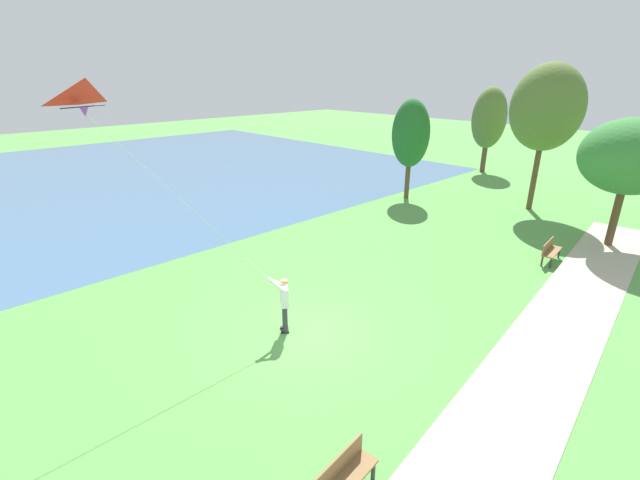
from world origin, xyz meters
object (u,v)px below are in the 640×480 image
Objects in this scene: tree_treeline_left at (411,134)px; tree_behind_path at (489,118)px; flying_kite at (89,99)px; tree_treeline_right at (630,157)px; park_bench_near_walkway at (342,476)px; park_bench_far_walkway at (550,250)px; tree_lakeside_near at (547,108)px; person_kite_flyer at (284,300)px.

tree_treeline_left is 10.68m from tree_behind_path.
tree_treeline_right is (7.05, 18.71, -2.75)m from flying_kite.
tree_treeline_left reaches higher than park_bench_near_walkway.
flying_kite is at bearing -111.65° from park_bench_far_walkway.
tree_behind_path is 15.63m from tree_treeline_right.
tree_treeline_left is (-6.30, -3.09, -1.66)m from tree_lakeside_near.
person_kite_flyer is at bearing -75.34° from tree_behind_path.
person_kite_flyer is at bearing 57.40° from flying_kite.
flying_kite reaches higher than tree_treeline_right.
tree_lakeside_near is at bearing 103.56° from park_bench_near_walkway.
park_bench_near_walkway is at bearing -57.50° from tree_treeline_left.
tree_treeline_right reaches higher than park_bench_near_walkway.
tree_treeline_left is 0.93× the size of tree_behind_path.
tree_treeline_right is at bearing 0.24° from tree_treeline_left.
tree_behind_path is at bearing 125.27° from park_bench_far_walkway.
tree_behind_path reaches higher than tree_treeline_right.
tree_treeline_right is (11.46, -10.63, -0.08)m from tree_behind_path.
person_kite_flyer is 5.73m from park_bench_near_walkway.
person_kite_flyer is at bearing -67.15° from tree_treeline_left.
tree_behind_path is at bearing 112.39° from park_bench_near_walkway.
tree_treeline_left is at bearing 122.50° from park_bench_near_walkway.
person_kite_flyer is 11.74m from park_bench_far_walkway.
tree_treeline_left is (-9.90, 3.87, 3.38)m from park_bench_far_walkway.
tree_behind_path is (-10.29, 14.54, 3.55)m from park_bench_far_walkway.
flying_kite reaches higher than tree_treeline_left.
park_bench_near_walkway is (5.00, -2.75, -0.54)m from person_kite_flyer.
park_bench_near_walkway is 14.00m from park_bench_far_walkway.
park_bench_far_walkway is 0.24× the size of tree_behind_path.
tree_lakeside_near is at bearing 117.33° from park_bench_far_walkway.
tree_treeline_right is at bearing 72.59° from person_kite_flyer.
flying_kite reaches higher than park_bench_near_walkway.
flying_kite is at bearing -122.60° from person_kite_flyer.
tree_lakeside_near is 7.21m from tree_treeline_left.
person_kite_flyer reaches higher than park_bench_near_walkway.
person_kite_flyer is 0.31× the size of tree_treeline_left.
park_bench_near_walkway is at bearing -67.61° from tree_behind_path.
person_kite_flyer is 0.29× the size of tree_behind_path.
tree_lakeside_near reaches higher than tree_treeline_left.
park_bench_near_walkway is (7.31, 0.87, -6.21)m from flying_kite.
flying_kite is at bearing -81.45° from tree_behind_path.
flying_kite is at bearing -110.64° from tree_treeline_right.
tree_behind_path is at bearing 92.09° from tree_treeline_left.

